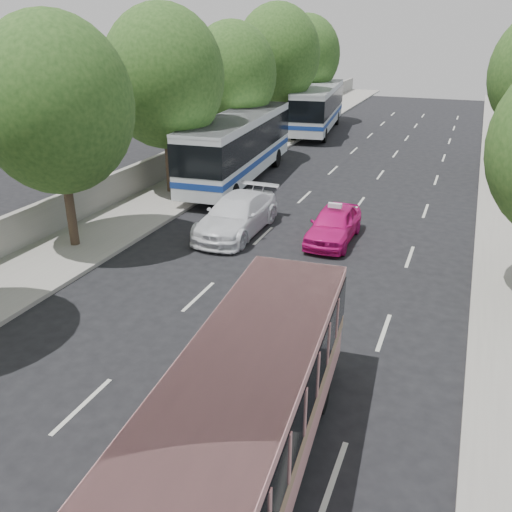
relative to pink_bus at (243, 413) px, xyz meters
The scene contains 14 objects.
ground 4.26m from the pink_bus, 132.77° to the left, with size 120.00×120.00×0.00m, color black.
sidewalk_left 25.45m from the pink_bus, 115.97° to the left, with size 4.00×90.00×0.15m, color #9E998E.
low_wall 26.25m from the pink_bus, 119.50° to the left, with size 0.30×90.00×1.50m, color #9E998E.
tree_left_b 14.66m from the pink_bus, 141.53° to the left, with size 5.70×5.70×8.88m.
tree_left_c 20.65m from the pink_bus, 123.83° to the left, with size 6.00×6.00×9.35m.
tree_left_d 27.43m from the pink_bus, 114.21° to the left, with size 5.52×5.52×8.60m.
tree_left_e 34.89m from the pink_bus, 108.62° to the left, with size 6.30×6.30×9.82m.
tree_left_f 42.50m from the pink_bus, 105.41° to the left, with size 5.88×5.88×9.16m.
pink_bus is the anchor object (origin of this frame).
pink_taxi 13.52m from the pink_bus, 96.89° to the left, with size 1.71×4.25×1.45m, color #D9127A.
white_pickup 14.06m from the pink_bus, 114.11° to the left, with size 2.24×5.51×1.60m, color white.
tour_coach_front 22.26m from the pink_bus, 113.62° to the left, with size 3.63×12.48×3.68m.
tour_coach_rear 37.87m from the pink_bus, 103.62° to the left, with size 4.19×12.50×3.67m.
taxi_roof_sign 13.48m from the pink_bus, 96.89° to the left, with size 0.55×0.18×0.18m, color silver.
Camera 1 is at (5.77, -10.12, 8.36)m, focal length 38.00 mm.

